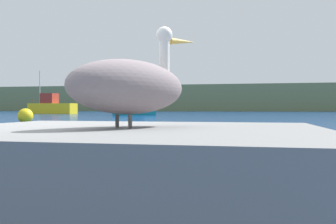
% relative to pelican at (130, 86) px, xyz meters
% --- Properties ---
extents(ground_plane, '(260.00, 260.00, 0.00)m').
position_rel_pelican_xyz_m(ground_plane, '(-1.25, 0.43, -1.02)').
color(ground_plane, navy).
extents(hillside_backdrop, '(140.00, 10.87, 5.66)m').
position_rel_pelican_xyz_m(hillside_backdrop, '(-1.25, 77.14, 1.81)').
color(hillside_backdrop, '#6B7A51').
rests_on(hillside_backdrop, ground).
extents(pier_dock, '(3.01, 2.40, 0.69)m').
position_rel_pelican_xyz_m(pier_dock, '(-0.01, -0.01, -0.68)').
color(pier_dock, slate).
rests_on(pier_dock, ground).
extents(pelican, '(1.02, 1.21, 0.85)m').
position_rel_pelican_xyz_m(pelican, '(0.00, 0.00, 0.00)').
color(pelican, slate).
rests_on(pelican, pier_dock).
extents(fishing_boat_teal, '(4.73, 3.06, 4.03)m').
position_rel_pelican_xyz_m(fishing_boat_teal, '(-10.57, 34.61, -0.10)').
color(fishing_boat_teal, teal).
rests_on(fishing_boat_teal, ground).
extents(fishing_boat_yellow, '(6.74, 2.59, 5.75)m').
position_rel_pelican_xyz_m(fishing_boat_yellow, '(-23.75, 40.40, -0.07)').
color(fishing_boat_yellow, yellow).
rests_on(fishing_boat_yellow, ground).
extents(mooring_buoy, '(0.79, 0.79, 0.79)m').
position_rel_pelican_xyz_m(mooring_buoy, '(-10.44, 14.41, -0.62)').
color(mooring_buoy, yellow).
rests_on(mooring_buoy, ground).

